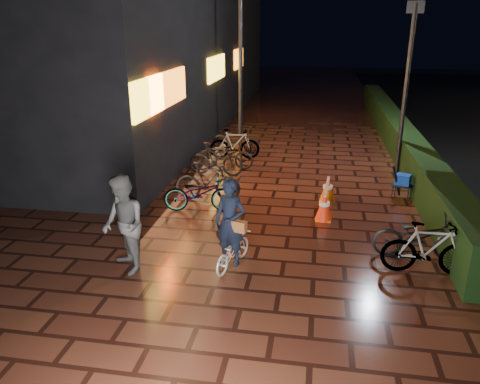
% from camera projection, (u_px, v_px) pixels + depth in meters
% --- Properties ---
extents(ground, '(80.00, 80.00, 0.00)m').
position_uv_depth(ground, '(288.00, 236.00, 9.84)').
color(ground, '#381911').
rests_on(ground, ground).
extents(hedge, '(0.70, 20.00, 1.00)m').
position_uv_depth(hedge, '(398.00, 134.00, 16.57)').
color(hedge, black).
rests_on(hedge, ground).
extents(bystander_person, '(1.08, 1.11, 1.80)m').
position_uv_depth(bystander_person, '(123.00, 225.00, 8.20)').
color(bystander_person, '#4F4F51').
rests_on(bystander_person, ground).
extents(storefront_block, '(12.09, 22.00, 9.00)m').
position_uv_depth(storefront_block, '(93.00, 16.00, 20.43)').
color(storefront_block, black).
rests_on(storefront_block, ground).
extents(lamp_post_hedge, '(0.46, 0.16, 4.78)m').
position_uv_depth(lamp_post_hedge, '(407.00, 83.00, 13.09)').
color(lamp_post_hedge, black).
rests_on(lamp_post_hedge, ground).
extents(lamp_post_sf, '(0.56, 0.25, 5.85)m').
position_uv_depth(lamp_post_sf, '(241.00, 52.00, 17.05)').
color(lamp_post_sf, black).
rests_on(lamp_post_sf, ground).
extents(cyclist, '(0.76, 1.27, 1.72)m').
position_uv_depth(cyclist, '(231.00, 236.00, 8.39)').
color(cyclist, white).
rests_on(cyclist, ground).
extents(traffic_barrier, '(0.49, 1.59, 0.64)m').
position_uv_depth(traffic_barrier, '(326.00, 198.00, 11.11)').
color(traffic_barrier, '#F92A0D').
rests_on(traffic_barrier, ground).
extents(cart_assembly, '(0.64, 0.55, 0.91)m').
position_uv_depth(cart_assembly, '(402.00, 181.00, 11.82)').
color(cart_assembly, black).
rests_on(cart_assembly, ground).
extents(parked_bikes_storefront, '(1.92, 6.28, 0.98)m').
position_uv_depth(parked_bikes_storefront, '(222.00, 159.00, 13.69)').
color(parked_bikes_storefront, black).
rests_on(parked_bikes_storefront, ground).
extents(parked_bikes_hedge, '(1.72, 1.13, 0.98)m').
position_uv_depth(parked_bikes_hedge, '(423.00, 242.00, 8.54)').
color(parked_bikes_hedge, black).
rests_on(parked_bikes_hedge, ground).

